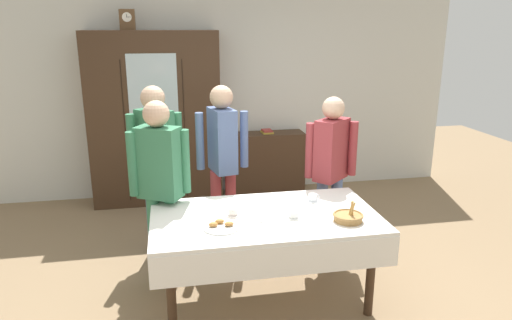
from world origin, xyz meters
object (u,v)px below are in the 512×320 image
Objects in this scene: tea_cup_near_right at (233,212)px; person_behind_table_left at (331,161)px; mantel_clock at (127,20)px; person_beside_shelf at (160,176)px; dining_table at (266,228)px; spoon_back_edge at (259,222)px; spoon_far_right at (271,212)px; person_by_cabinet at (222,152)px; pastry_plate at (221,226)px; spoon_far_left at (308,208)px; bread_basket at (348,217)px; wall_cabinet at (155,119)px; bookshelf_low at (267,163)px; book_stack at (267,131)px; tea_cup_near_left at (313,198)px; person_behind_table_right at (156,154)px; tea_cup_far_right at (294,215)px.

person_behind_table_left is at bearing 32.71° from tea_cup_near_right.
person_beside_shelf is at bearing -81.16° from mantel_clock.
dining_table is 0.16m from spoon_back_edge.
dining_table is 1.14m from person_behind_table_left.
spoon_far_right is 0.07× the size of person_by_cabinet.
pastry_plate is (0.78, -2.73, -1.53)m from mantel_clock.
person_behind_table_left reaches higher than dining_table.
spoon_far_right is at bearing -174.65° from spoon_far_left.
mantel_clock reaches higher than person_beside_shelf.
bread_basket is at bearing -25.37° from person_beside_shelf.
bookshelf_low is (1.47, 0.05, -0.67)m from wall_cabinet.
book_stack is 1.90m from person_behind_table_left.
bookshelf_low is 0.44m from book_stack.
person_behind_table_right is (-1.34, 0.79, 0.25)m from tea_cup_near_left.
mantel_clock is 3.19m from spoon_far_right.
pastry_plate is 1.32m from person_behind_table_right.
bread_basket is at bearing -40.36° from person_behind_table_right.
spoon_far_left is at bearing -58.24° from mantel_clock.
book_stack is at bearing 82.48° from tea_cup_far_right.
pastry_plate is at bearing -119.47° from tea_cup_near_right.
person_beside_shelf is at bearing 149.73° from dining_table.
tea_cup_near_left reaches higher than pastry_plate.
person_behind_table_right is (-1.43, -1.58, 0.62)m from bookshelf_low.
book_stack is at bearing 78.81° from spoon_far_right.
spoon_far_right is at bearing -69.12° from wall_cabinet.
tea_cup_near_right is (0.90, -2.51, -1.51)m from mantel_clock.
tea_cup_near_right is 0.54× the size of bread_basket.
mantel_clock is 3.00m from person_behind_table_left.
tea_cup_near_left is 1.33m from person_beside_shelf.
mantel_clock is 1.00× the size of bread_basket.
tea_cup_near_right is at bearing -58.17° from person_behind_table_right.
person_behind_table_left is at bearing -47.16° from wall_cabinet.
book_stack is at bearing 77.86° from dining_table.
spoon_far_left is at bearing 17.84° from pastry_plate.
person_beside_shelf is 0.98× the size of person_by_cabinet.
person_beside_shelf is (-0.45, 0.62, 0.23)m from pastry_plate.
mantel_clock is 2.02× the size of spoon_far_right.
spoon_back_edge is (-0.46, -0.20, 0.00)m from spoon_far_left.
spoon_back_edge is 0.07× the size of person_behind_table_right.
mantel_clock is 3.07m from tea_cup_near_right.
person_by_cabinet is (0.65, 0.01, -0.01)m from person_behind_table_right.
bookshelf_low is at bearing 71.22° from pastry_plate.
book_stack is 0.11× the size of person_by_cabinet.
book_stack is 1.51× the size of spoon_far_left.
wall_cabinet is (-0.90, 2.59, 0.43)m from dining_table.
tea_cup_near_right reaches higher than spoon_far_left.
pastry_plate is at bearing -154.37° from tea_cup_near_left.
person_by_cabinet reaches higher than spoon_back_edge.
tea_cup_near_right is 0.49m from tea_cup_far_right.
bread_basket is at bearing -89.08° from book_stack.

